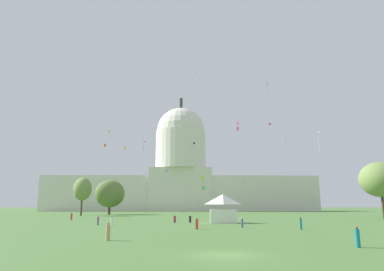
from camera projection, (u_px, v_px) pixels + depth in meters
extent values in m
plane|color=#4C7538|center=(225.00, 255.00, 24.42)|extent=(800.00, 800.00, 0.00)
cube|color=silver|center=(113.00, 194.00, 189.37)|extent=(72.98, 20.13, 18.46)
cube|color=silver|center=(247.00, 194.00, 190.86)|extent=(72.98, 20.13, 18.46)
cube|color=silver|center=(180.00, 190.00, 190.54)|extent=(32.96, 22.14, 22.82)
cylinder|color=silver|center=(181.00, 150.00, 194.81)|extent=(27.88, 27.88, 21.02)
sphere|color=silver|center=(181.00, 132.00, 196.85)|extent=(27.10, 27.10, 27.10)
cylinder|color=#2D3833|center=(181.00, 104.00, 200.08)|extent=(1.80, 1.80, 6.10)
cube|color=white|center=(223.00, 216.00, 66.86)|extent=(5.14, 4.29, 2.53)
pyramid|color=white|center=(223.00, 199.00, 67.49)|extent=(5.40, 4.51, 1.94)
cylinder|color=#42301E|center=(383.00, 204.00, 85.31)|extent=(0.65, 0.65, 7.00)
ellipsoid|color=olive|center=(380.00, 179.00, 86.51)|extent=(12.92, 12.92, 8.73)
cylinder|color=#42301E|center=(81.00, 206.00, 109.91)|extent=(0.50, 0.50, 6.14)
ellipsoid|color=olive|center=(82.00, 189.00, 110.93)|extent=(8.42, 8.42, 7.29)
cylinder|color=#4C3823|center=(109.00, 208.00, 122.14)|extent=(0.87, 0.87, 4.38)
ellipsoid|color=olive|center=(110.00, 194.00, 123.13)|extent=(13.81, 13.50, 9.59)
cylinder|color=tan|center=(108.00, 233.00, 34.31)|extent=(0.55, 0.55, 1.53)
sphere|color=#A37556|center=(108.00, 223.00, 34.49)|extent=(0.31, 0.31, 0.25)
cylinder|color=#3D5684|center=(242.00, 223.00, 53.97)|extent=(0.45, 0.45, 1.27)
sphere|color=beige|center=(242.00, 218.00, 54.12)|extent=(0.34, 0.34, 0.25)
cylinder|color=red|center=(71.00, 217.00, 79.95)|extent=(0.59, 0.59, 1.39)
sphere|color=brown|center=(72.00, 213.00, 80.11)|extent=(0.33, 0.33, 0.24)
cylinder|color=#1E757A|center=(301.00, 224.00, 49.44)|extent=(0.43, 0.43, 1.55)
sphere|color=brown|center=(300.00, 218.00, 49.62)|extent=(0.26, 0.26, 0.22)
cylinder|color=#1E757A|center=(357.00, 238.00, 28.78)|extent=(0.52, 0.52, 1.47)
sphere|color=brown|center=(356.00, 228.00, 28.94)|extent=(0.30, 0.30, 0.24)
cylinder|color=black|center=(190.00, 219.00, 68.76)|extent=(0.55, 0.55, 1.25)
sphere|color=tan|center=(190.00, 215.00, 68.91)|extent=(0.28, 0.28, 0.23)
cylinder|color=#703D93|center=(98.00, 221.00, 60.43)|extent=(0.44, 0.44, 1.34)
sphere|color=#A37556|center=(98.00, 216.00, 60.58)|extent=(0.27, 0.27, 0.20)
cylinder|color=red|center=(197.00, 224.00, 49.92)|extent=(0.47, 0.47, 1.41)
sphere|color=#A37556|center=(197.00, 218.00, 50.08)|extent=(0.25, 0.25, 0.23)
cylinder|color=maroon|center=(175.00, 219.00, 68.12)|extent=(0.49, 0.49, 1.27)
sphere|color=#A37556|center=(175.00, 215.00, 68.26)|extent=(0.22, 0.22, 0.22)
cylinder|color=silver|center=(112.00, 221.00, 59.71)|extent=(0.42, 0.42, 1.38)
sphere|color=brown|center=(112.00, 216.00, 59.87)|extent=(0.31, 0.31, 0.24)
pyramid|color=white|center=(317.00, 134.00, 81.91)|extent=(1.07, 1.48, 0.37)
cylinder|color=white|center=(319.00, 144.00, 81.58)|extent=(0.17, 0.38, 3.35)
pyramid|color=#D1339E|center=(143.00, 143.00, 101.16)|extent=(0.94, 1.33, 0.13)
cylinder|color=#D1339E|center=(144.00, 149.00, 100.74)|extent=(0.29, 0.12, 2.31)
cube|color=blue|center=(167.00, 171.00, 142.42)|extent=(0.72, 0.76, 0.44)
cube|color=blue|center=(167.00, 170.00, 142.50)|extent=(0.72, 0.76, 0.44)
cube|color=#33BCDB|center=(267.00, 84.00, 121.18)|extent=(0.77, 0.78, 0.91)
cylinder|color=#33BCDB|center=(268.00, 90.00, 120.80)|extent=(0.39, 0.32, 3.03)
cube|color=pink|center=(237.00, 130.00, 110.60)|extent=(0.84, 0.84, 0.39)
cube|color=pink|center=(237.00, 128.00, 110.71)|extent=(0.84, 0.84, 0.39)
cube|color=yellow|center=(125.00, 148.00, 156.73)|extent=(1.13, 0.92, 1.49)
cube|color=black|center=(194.00, 143.00, 154.36)|extent=(0.88, 0.55, 0.95)
cube|color=#8CD133|center=(202.00, 178.00, 141.53)|extent=(1.38, 1.42, 0.63)
cube|color=#8CD133|center=(202.00, 177.00, 141.64)|extent=(1.38, 1.42, 0.63)
cylinder|color=teal|center=(202.00, 182.00, 141.27)|extent=(0.26, 0.13, 2.20)
pyramid|color=purple|center=(285.00, 137.00, 124.26)|extent=(0.74, 1.10, 0.12)
cylinder|color=purple|center=(286.00, 142.00, 123.98)|extent=(0.16, 0.09, 2.46)
cube|color=green|center=(204.00, 189.00, 121.70)|extent=(1.16, 1.15, 0.44)
cube|color=green|center=(204.00, 187.00, 121.83)|extent=(1.16, 1.15, 0.44)
cylinder|color=#33BCDB|center=(203.00, 192.00, 121.49)|extent=(0.29, 0.09, 1.74)
pyramid|color=red|center=(272.00, 125.00, 75.18)|extent=(1.21, 1.55, 0.24)
pyramid|color=teal|center=(243.00, 180.00, 167.80)|extent=(0.99, 1.24, 0.38)
cylinder|color=teal|center=(243.00, 184.00, 167.56)|extent=(0.28, 0.13, 2.21)
pyramid|color=gold|center=(199.00, 79.00, 156.56)|extent=(0.81, 1.22, 0.28)
cylinder|color=gold|center=(200.00, 82.00, 156.29)|extent=(0.07, 0.27, 1.66)
cube|color=orange|center=(105.00, 146.00, 160.90)|extent=(1.31, 1.35, 0.72)
cube|color=orange|center=(105.00, 145.00, 161.02)|extent=(1.31, 1.35, 0.72)
cube|color=white|center=(109.00, 132.00, 120.74)|extent=(1.01, 1.02, 0.40)
cube|color=white|center=(109.00, 131.00, 120.82)|extent=(1.01, 1.02, 0.40)
cylinder|color=white|center=(108.00, 134.00, 120.56)|extent=(0.15, 0.15, 1.47)
cube|color=#D1339E|center=(238.00, 123.00, 155.38)|extent=(0.74, 1.07, 1.39)
cylinder|color=#D1339E|center=(238.00, 128.00, 154.97)|extent=(0.20, 0.10, 2.85)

